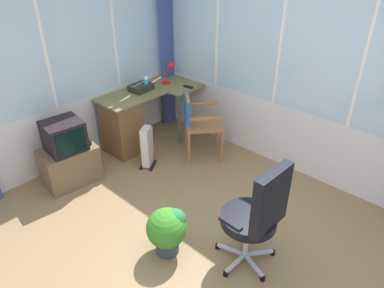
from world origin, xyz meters
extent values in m
cube|color=olive|center=(0.00, 0.00, -0.03)|extent=(4.84, 5.73, 0.06)
cube|color=silver|center=(0.00, 2.39, 0.41)|extent=(3.84, 0.06, 0.82)
cube|color=silver|center=(0.00, 2.39, 1.70)|extent=(3.76, 0.06, 1.74)
cube|color=white|center=(0.00, 2.39, 1.70)|extent=(0.04, 0.07, 1.74)
cube|color=white|center=(0.96, 2.39, 1.70)|extent=(0.04, 0.07, 1.74)
cube|color=silver|center=(1.95, 0.00, 0.41)|extent=(0.06, 4.73, 0.82)
cube|color=silver|center=(1.95, 0.00, 1.70)|extent=(0.06, 4.63, 1.74)
cube|color=white|center=(1.95, -0.47, 1.70)|extent=(0.07, 0.04, 1.74)
cube|color=white|center=(1.95, 0.47, 1.70)|extent=(0.07, 0.04, 1.74)
cube|color=white|center=(1.95, 1.42, 1.70)|extent=(0.07, 0.04, 1.74)
cube|color=#3C4D91|center=(1.82, 2.26, 1.32)|extent=(0.29, 0.11, 2.65)
cube|color=olive|center=(1.18, 2.07, 0.77)|extent=(1.43, 0.55, 0.02)
cube|color=olive|center=(1.62, 1.69, 0.77)|extent=(0.55, 0.21, 0.02)
cube|color=brown|center=(0.70, 2.07, 0.37)|extent=(0.40, 0.51, 0.74)
cylinder|color=#4C4C51|center=(1.39, 1.63, 0.38)|extent=(0.04, 0.04, 0.75)
cylinder|color=#4C4C51|center=(0.51, 2.30, 0.38)|extent=(0.04, 0.04, 0.75)
cylinder|color=red|center=(1.54, 2.04, 0.79)|extent=(0.13, 0.13, 0.02)
cylinder|color=red|center=(1.54, 2.04, 0.87)|extent=(0.02, 0.02, 0.14)
cylinder|color=red|center=(1.59, 2.01, 1.01)|extent=(0.04, 0.07, 0.14)
cone|color=red|center=(1.64, 1.97, 1.04)|extent=(0.14, 0.14, 0.12)
cube|color=black|center=(1.65, 1.69, 0.79)|extent=(0.07, 0.16, 0.02)
cylinder|color=#41B1DB|center=(1.20, 2.07, 0.86)|extent=(0.06, 0.06, 0.16)
cone|color=white|center=(1.20, 2.07, 0.97)|extent=(0.06, 0.06, 0.06)
cube|color=#272924|center=(1.13, 2.10, 0.82)|extent=(0.32, 0.26, 0.09)
cylinder|color=#9B6540|center=(1.41, 0.86, 0.23)|extent=(0.04, 0.04, 0.47)
cylinder|color=#9B6540|center=(1.70, 1.18, 0.23)|extent=(0.04, 0.04, 0.47)
cylinder|color=#9B6540|center=(1.08, 1.15, 0.23)|extent=(0.04, 0.04, 0.47)
cylinder|color=#9B6540|center=(1.37, 1.48, 0.23)|extent=(0.04, 0.04, 0.47)
cube|color=#9B6540|center=(1.39, 1.17, 0.49)|extent=(0.68, 0.68, 0.04)
cube|color=#9B6540|center=(1.23, 1.31, 0.70)|extent=(0.32, 0.35, 0.39)
cube|color=#255B8E|center=(1.23, 1.31, 0.72)|extent=(0.35, 0.38, 0.32)
cube|color=#9B6540|center=(1.24, 1.00, 0.67)|extent=(0.35, 0.32, 0.03)
cube|color=#9B6540|center=(1.54, 1.33, 0.67)|extent=(0.35, 0.32, 0.03)
cube|color=#B7B7BF|center=(0.13, -0.33, 0.04)|extent=(0.28, 0.04, 0.02)
cylinder|color=black|center=(-0.01, -0.33, 0.02)|extent=(0.05, 0.05, 0.05)
cube|color=#B7B7BF|center=(0.22, -0.47, 0.04)|extent=(0.13, 0.28, 0.02)
cylinder|color=black|center=(0.17, -0.60, 0.02)|extent=(0.05, 0.05, 0.05)
cube|color=#B7B7BF|center=(0.38, -0.42, 0.04)|extent=(0.24, 0.20, 0.02)
cylinder|color=black|center=(0.49, -0.51, 0.02)|extent=(0.05, 0.05, 0.05)
cube|color=#B7B7BF|center=(0.38, -0.26, 0.04)|extent=(0.25, 0.19, 0.02)
cylinder|color=black|center=(0.50, -0.18, 0.02)|extent=(0.05, 0.05, 0.05)
cube|color=#B7B7BF|center=(0.23, -0.20, 0.04)|extent=(0.11, 0.28, 0.02)
cylinder|color=black|center=(0.19, -0.07, 0.02)|extent=(0.05, 0.05, 0.05)
cylinder|color=#B7B7BF|center=(0.27, -0.34, 0.26)|extent=(0.05, 0.05, 0.40)
cylinder|color=black|center=(0.27, -0.34, 0.50)|extent=(0.50, 0.50, 0.09)
cube|color=black|center=(0.26, -0.52, 0.82)|extent=(0.43, 0.10, 0.56)
cube|color=black|center=(0.54, -0.35, 0.63)|extent=(0.06, 0.22, 0.04)
cube|color=black|center=(0.00, -0.33, 0.63)|extent=(0.06, 0.22, 0.04)
cube|color=brown|center=(-0.18, 1.97, 0.23)|extent=(0.69, 0.51, 0.46)
cube|color=black|center=(-0.18, 1.97, 0.64)|extent=(0.46, 0.45, 0.36)
cube|color=black|center=(-0.20, 1.77, 0.64)|extent=(0.34, 0.05, 0.28)
cube|color=#262628|center=(-0.03, 1.95, 0.50)|extent=(0.28, 0.25, 0.07)
cube|color=silver|center=(0.60, 1.47, 0.30)|extent=(0.07, 0.10, 0.54)
cube|color=silver|center=(0.64, 1.50, 0.30)|extent=(0.07, 0.10, 0.54)
cube|color=silver|center=(0.67, 1.52, 0.30)|extent=(0.07, 0.10, 0.54)
cube|color=silver|center=(0.71, 1.54, 0.30)|extent=(0.07, 0.10, 0.54)
cube|color=silver|center=(0.75, 1.56, 0.30)|extent=(0.07, 0.10, 0.54)
cube|color=black|center=(0.71, 1.46, 0.01)|extent=(0.21, 0.15, 0.03)
cube|color=black|center=(0.64, 1.58, 0.01)|extent=(0.21, 0.15, 0.03)
cube|color=silver|center=(0.78, 1.58, 0.33)|extent=(0.09, 0.10, 0.38)
cylinder|color=#343E4F|center=(-0.17, 0.27, 0.08)|extent=(0.22, 0.22, 0.16)
sphere|color=#378124|center=(-0.17, 0.27, 0.30)|extent=(0.38, 0.38, 0.38)
sphere|color=#29763C|center=(-0.09, 0.23, 0.38)|extent=(0.21, 0.21, 0.21)
camera|label=1|loc=(-1.79, -1.56, 2.67)|focal=33.10mm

